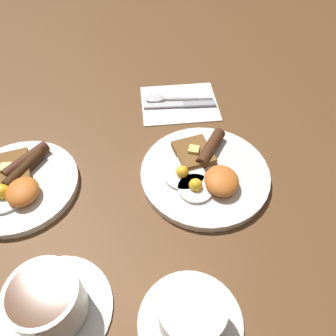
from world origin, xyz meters
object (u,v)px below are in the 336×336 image
teacup_near (191,316)px  breakfast_plate_near (205,172)px  breakfast_plate_far (18,183)px  teacup_far (49,304)px  knife (184,104)px  spoon (162,98)px

teacup_near → breakfast_plate_near: bearing=-10.7°
breakfast_plate_far → teacup_near: bearing=-130.0°
breakfast_plate_near → teacup_far: (-0.25, 0.25, 0.02)m
breakfast_plate_far → knife: (0.23, -0.33, -0.01)m
teacup_far → teacup_near: bearing=-96.8°
knife → spoon: bearing=-26.8°
breakfast_plate_near → knife: 0.22m
breakfast_plate_near → teacup_far: teacup_far is taller
breakfast_plate_far → knife: 0.40m
knife → spoon: (0.02, 0.05, 0.00)m
breakfast_plate_near → breakfast_plate_far: (-0.01, 0.36, 0.00)m
breakfast_plate_near → teacup_far: size_ratio=1.49×
breakfast_plate_near → teacup_near: size_ratio=1.65×
teacup_far → knife: bearing=-25.5°
teacup_near → teacup_far: 0.20m
breakfast_plate_near → teacup_near: teacup_near is taller
breakfast_plate_near → spoon: 0.25m
breakfast_plate_near → spoon: bearing=17.7°
teacup_far → spoon: 0.52m
breakfast_plate_far → knife: bearing=-55.2°
breakfast_plate_near → spoon: (0.24, 0.08, -0.00)m
breakfast_plate_near → teacup_near: (-0.27, 0.05, 0.02)m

